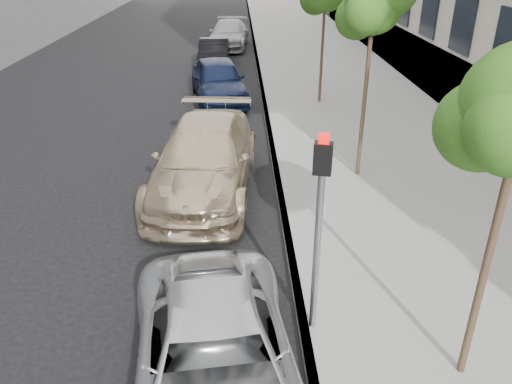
{
  "coord_description": "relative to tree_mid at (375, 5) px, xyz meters",
  "views": [
    {
      "loc": [
        0.24,
        -3.4,
        5.35
      ],
      "look_at": [
        0.51,
        4.31,
        1.5
      ],
      "focal_mm": 35.0,
      "sensor_mm": 36.0,
      "label": 1
    }
  ],
  "objects": [
    {
      "name": "sidewalk",
      "position": [
        1.07,
        16.0,
        -4.08
      ],
      "size": [
        6.4,
        72.0,
        0.14
      ],
      "primitive_type": "cube",
      "color": "gray",
      "rests_on": "ground"
    },
    {
      "name": "curb",
      "position": [
        -2.05,
        16.0,
        -4.08
      ],
      "size": [
        0.15,
        72.0,
        0.14
      ],
      "primitive_type": "cube",
      "color": "#9E9B93",
      "rests_on": "ground"
    },
    {
      "name": "tree_mid",
      "position": [
        0.0,
        0.0,
        0.0
      ],
      "size": [
        1.64,
        1.44,
        4.83
      ],
      "color": "#38281C",
      "rests_on": "sidewalk"
    },
    {
      "name": "signal_pole",
      "position": [
        -1.93,
        -5.55,
        -2.09
      ],
      "size": [
        0.28,
        0.23,
        3.08
      ],
      "rotation": [
        0.0,
        0.0,
        -0.24
      ],
      "color": "#939699",
      "rests_on": "sidewalk"
    },
    {
      "name": "minivan",
      "position": [
        -3.33,
        -6.75,
        -3.52
      ],
      "size": [
        2.6,
        4.75,
        1.26
      ],
      "primitive_type": "imported",
      "rotation": [
        0.0,
        0.0,
        0.12
      ],
      "color": "silver",
      "rests_on": "ground"
    },
    {
      "name": "suv",
      "position": [
        -3.83,
        -0.48,
        -3.35
      ],
      "size": [
        2.71,
        5.68,
        1.6
      ],
      "primitive_type": "imported",
      "rotation": [
        0.0,
        0.0,
        -0.09
      ],
      "color": "tan",
      "rests_on": "ground"
    },
    {
      "name": "sedan_blue",
      "position": [
        -3.75,
        7.22,
        -3.38
      ],
      "size": [
        2.52,
        4.79,
        1.55
      ],
      "primitive_type": "imported",
      "rotation": [
        0.0,
        0.0,
        0.16
      ],
      "color": "#0F1732",
      "rests_on": "ground"
    },
    {
      "name": "sedan_black",
      "position": [
        -4.15,
        12.92,
        -3.51
      ],
      "size": [
        1.43,
        3.96,
        1.3
      ],
      "primitive_type": "imported",
      "rotation": [
        0.0,
        0.0,
        -0.02
      ],
      "color": "black",
      "rests_on": "ground"
    },
    {
      "name": "sedan_rear",
      "position": [
        -3.53,
        18.02,
        -3.42
      ],
      "size": [
        2.48,
        5.22,
        1.47
      ],
      "primitive_type": "imported",
      "rotation": [
        0.0,
        0.0,
        -0.08
      ],
      "color": "#989AA0",
      "rests_on": "ground"
    }
  ]
}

